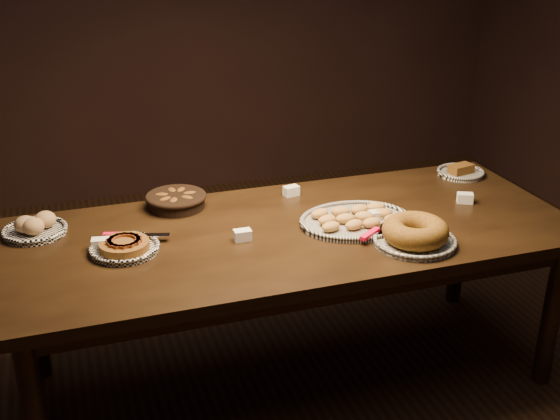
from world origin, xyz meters
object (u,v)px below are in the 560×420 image
object	(u,v)px
apple_tart_plate	(125,247)
madeleine_platter	(356,219)
bundt_cake_plate	(415,234)
buffet_table	(291,245)

from	to	relation	value
apple_tart_plate	madeleine_platter	world-z (taller)	same
bundt_cake_plate	apple_tart_plate	bearing A→B (deg)	-174.02
buffet_table	apple_tart_plate	xyz separation A→B (m)	(-0.69, 0.01, 0.09)
buffet_table	bundt_cake_plate	xyz separation A→B (m)	(0.42, -0.29, 0.12)
buffet_table	apple_tart_plate	bearing A→B (deg)	179.57
madeleine_platter	apple_tart_plate	bearing A→B (deg)	-175.52
bundt_cake_plate	madeleine_platter	bearing A→B (deg)	140.06
apple_tart_plate	bundt_cake_plate	size ratio (longest dim) A/B	0.84
buffet_table	madeleine_platter	size ratio (longest dim) A/B	4.96
madeleine_platter	buffet_table	bearing A→B (deg)	179.54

